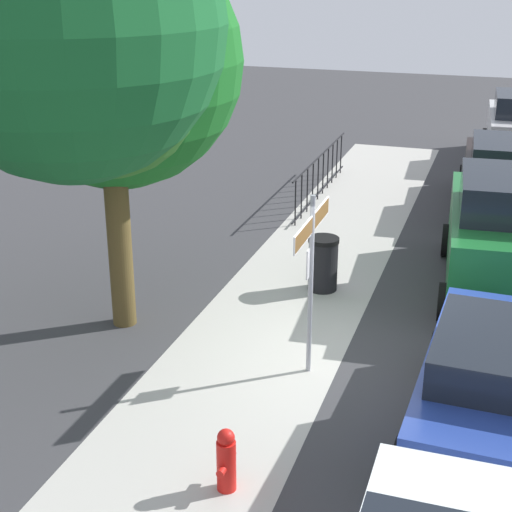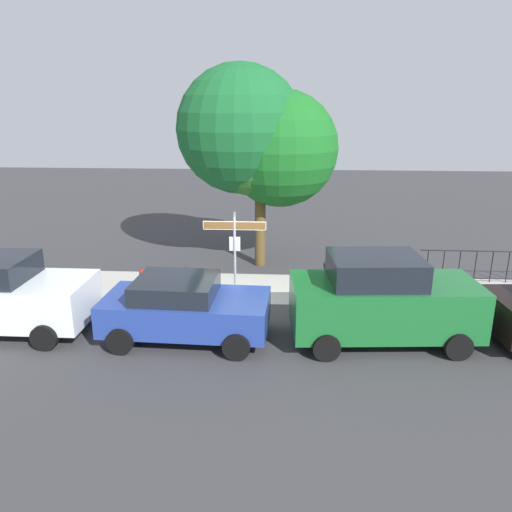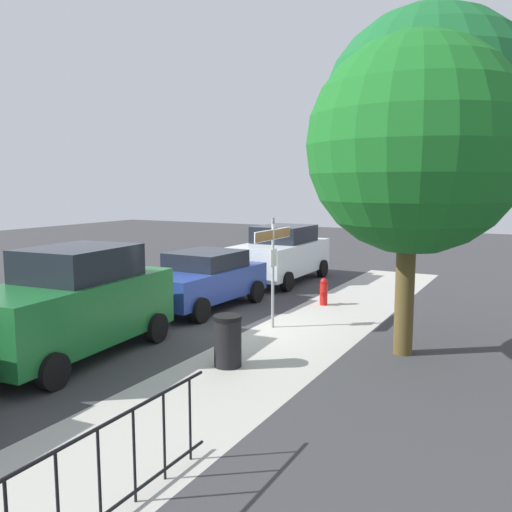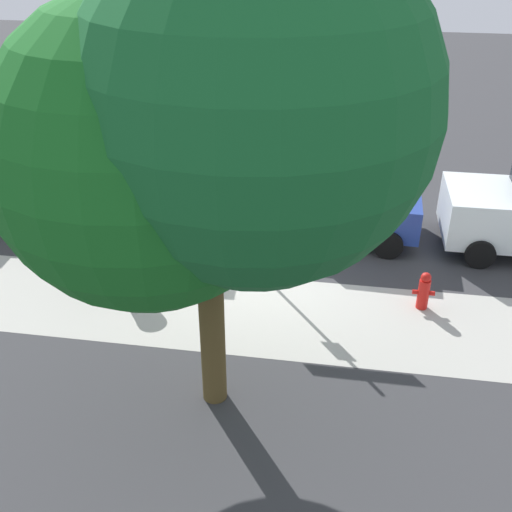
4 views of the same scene
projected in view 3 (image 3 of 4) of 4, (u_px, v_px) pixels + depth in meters
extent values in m
plane|color=#38383A|center=(253.00, 328.00, 12.87)|extent=(60.00, 60.00, 0.00)
cube|color=#AFADA3|center=(262.00, 360.00, 10.52)|extent=(24.00, 2.60, 0.00)
cylinder|color=#9EA0A5|center=(273.00, 273.00, 12.75)|extent=(0.07, 0.07, 2.64)
cube|color=brown|center=(273.00, 235.00, 12.63)|extent=(1.79, 0.02, 0.22)
cube|color=white|center=(273.00, 235.00, 12.63)|extent=(1.82, 0.02, 0.25)
cube|color=silver|center=(274.00, 258.00, 12.69)|extent=(0.32, 0.02, 0.42)
cylinder|color=brown|center=(405.00, 289.00, 10.73)|extent=(0.38, 0.38, 2.69)
sphere|color=#2D6D24|center=(406.00, 157.00, 10.72)|extent=(2.79, 2.79, 2.79)
sphere|color=#175E2A|center=(428.00, 117.00, 10.80)|extent=(4.34, 4.34, 4.34)
sphere|color=#186420|center=(415.00, 145.00, 9.67)|extent=(3.96, 3.96, 3.96)
cube|color=white|center=(281.00, 258.00, 19.00)|extent=(4.57, 1.95, 1.06)
cube|color=black|center=(284.00, 234.00, 19.13)|extent=(2.19, 1.71, 0.58)
cylinder|color=black|center=(287.00, 281.00, 17.26)|extent=(0.64, 0.22, 0.64)
cylinder|color=black|center=(235.00, 277.00, 18.17)|extent=(0.64, 0.22, 0.64)
cylinder|color=black|center=(322.00, 268.00, 19.97)|extent=(0.64, 0.22, 0.64)
cylinder|color=black|center=(276.00, 265.00, 20.88)|extent=(0.64, 0.22, 0.64)
cube|color=#243D92|center=(201.00, 283.00, 14.90)|extent=(4.09, 2.06, 0.78)
cube|color=black|center=(206.00, 260.00, 15.02)|extent=(1.99, 1.75, 0.46)
cylinder|color=black|center=(200.00, 310.00, 13.30)|extent=(0.65, 0.24, 0.64)
cylinder|color=black|center=(142.00, 302.00, 14.26)|extent=(0.65, 0.24, 0.64)
cylinder|color=black|center=(256.00, 292.00, 15.64)|extent=(0.65, 0.24, 0.64)
cylinder|color=black|center=(203.00, 285.00, 16.60)|extent=(0.65, 0.24, 0.64)
cube|color=#1A642B|center=(71.00, 311.00, 10.61)|extent=(4.56, 2.25, 1.22)
cube|color=black|center=(79.00, 263.00, 10.73)|extent=(2.25, 1.84, 0.65)
cylinder|color=black|center=(53.00, 371.00, 8.94)|extent=(0.66, 0.27, 0.64)
cylinder|color=black|center=(156.00, 328.00, 11.67)|extent=(0.66, 0.27, 0.64)
cylinder|color=black|center=(87.00, 319.00, 12.44)|extent=(0.66, 0.27, 0.64)
cylinder|color=black|center=(31.00, 465.00, 4.55)|extent=(5.14, 0.04, 0.04)
cylinder|color=black|center=(190.00, 419.00, 6.63)|extent=(0.03, 0.03, 1.05)
cylinder|color=black|center=(164.00, 436.00, 6.18)|extent=(0.03, 0.03, 1.05)
cylinder|color=black|center=(134.00, 456.00, 5.74)|extent=(0.03, 0.03, 1.05)
cylinder|color=black|center=(99.00, 479.00, 5.29)|extent=(0.03, 0.03, 1.05)
cylinder|color=black|center=(58.00, 506.00, 4.84)|extent=(0.03, 0.03, 1.05)
cylinder|color=red|center=(324.00, 294.00, 15.29)|extent=(0.22, 0.22, 0.62)
sphere|color=red|center=(324.00, 282.00, 15.24)|extent=(0.20, 0.20, 0.20)
cylinder|color=red|center=(326.00, 292.00, 15.42)|extent=(0.10, 0.09, 0.09)
cylinder|color=red|center=(322.00, 294.00, 15.14)|extent=(0.10, 0.09, 0.09)
cylinder|color=black|center=(228.00, 343.00, 10.10)|extent=(0.52, 0.52, 0.90)
cylinder|color=black|center=(228.00, 318.00, 10.03)|extent=(0.55, 0.55, 0.08)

